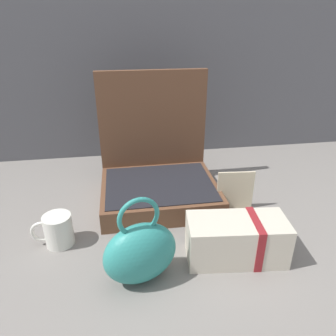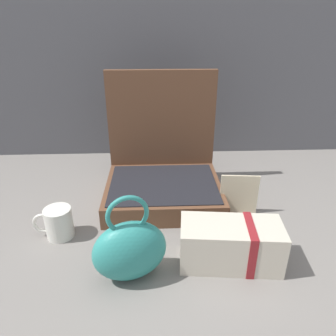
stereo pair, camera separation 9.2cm
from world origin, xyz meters
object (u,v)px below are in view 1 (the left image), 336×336
Objects in this scene: coffee_mug at (58,230)px; teal_pouch_handbag at (140,252)px; open_suitcase at (157,172)px; cream_toiletry_bag at (238,239)px; info_card_left at (235,191)px.

teal_pouch_handbag is at bearing -37.55° from coffee_mug.
open_suitcase is at bearing 36.61° from coffee_mug.
info_card_left is (0.08, 0.23, 0.01)m from cream_toiletry_bag.
open_suitcase reaches higher than cream_toiletry_bag.
open_suitcase is 0.40m from cream_toiletry_bag.
open_suitcase reaches higher than teal_pouch_handbag.
cream_toiletry_bag is (0.17, -0.36, -0.03)m from open_suitcase.
coffee_mug is (-0.22, 0.17, -0.04)m from teal_pouch_handbag.
info_card_left reaches higher than coffee_mug.
teal_pouch_handbag is 0.26m from cream_toiletry_bag.
open_suitcase is 1.58× the size of cream_toiletry_bag.
teal_pouch_handbag is (-0.09, -0.40, -0.01)m from open_suitcase.
teal_pouch_handbag is 1.70× the size of info_card_left.
open_suitcase is 1.82× the size of teal_pouch_handbag.
cream_toiletry_bag is at bearing -15.25° from coffee_mug.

